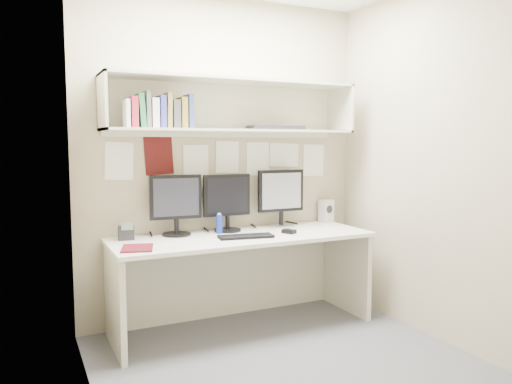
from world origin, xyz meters
name	(u,v)px	position (x,y,z in m)	size (l,w,h in m)	color
floor	(283,360)	(0.00, 0.00, 0.00)	(2.40, 2.00, 0.01)	#4E4E53
wall_back	(225,159)	(0.00, 1.00, 1.30)	(2.40, 0.02, 2.60)	tan
wall_front	(389,172)	(0.00, -1.00, 1.30)	(2.40, 0.02, 2.60)	tan
wall_left	(87,168)	(-1.20, 0.00, 1.30)	(0.02, 2.00, 2.60)	tan
wall_right	(425,161)	(1.20, 0.00, 1.30)	(0.02, 2.00, 2.60)	tan
desk	(243,281)	(0.00, 0.65, 0.37)	(2.00, 0.70, 0.73)	silver
overhead_hutch	(231,106)	(0.00, 0.86, 1.72)	(2.00, 0.38, 0.40)	beige
pinned_papers	(225,166)	(0.00, 0.99, 1.25)	(1.92, 0.01, 0.48)	white
monitor_left	(176,202)	(-0.46, 0.87, 0.98)	(0.40, 0.22, 0.46)	black
monitor_center	(227,200)	(-0.04, 0.87, 0.98)	(0.39, 0.22, 0.46)	black
monitor_right	(281,196)	(0.45, 0.87, 0.99)	(0.41, 0.23, 0.48)	#A5A5AA
keyboard	(246,236)	(-0.02, 0.54, 0.74)	(0.41, 0.14, 0.02)	black
mouse	(289,231)	(0.36, 0.56, 0.75)	(0.06, 0.10, 0.03)	black
speaker	(326,211)	(0.94, 0.92, 0.83)	(0.12, 0.12, 0.20)	#B8B8B3
blue_bottle	(219,224)	(-0.13, 0.80, 0.81)	(0.05, 0.05, 0.16)	navy
maroon_notebook	(137,248)	(-0.84, 0.49, 0.74)	(0.20, 0.24, 0.01)	#570E18
desk_phone	(126,232)	(-0.84, 0.85, 0.78)	(0.12, 0.11, 0.13)	black
book_stack	(159,112)	(-0.60, 0.77, 1.65)	(0.48, 0.16, 0.26)	white
hutch_tray	(276,128)	(0.37, 0.80, 1.56)	(0.46, 0.17, 0.03)	black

